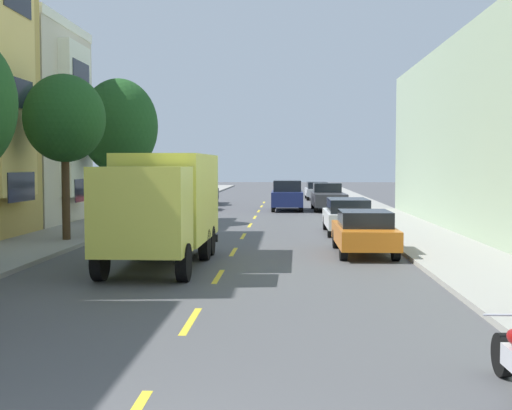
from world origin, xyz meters
The scene contains 15 objects.
ground_plane centered at (0.00, 30.00, 0.00)m, with size 160.00×160.00×0.00m, color #4C4C4F.
sidewalk_left centered at (-7.10, 28.00, 0.07)m, with size 3.20×120.00×0.14m, color #99968E.
sidewalk_right centered at (7.10, 28.00, 0.07)m, with size 3.20×120.00×0.14m, color #99968E.
lane_centerline_dashes centered at (0.00, 24.50, 0.00)m, with size 0.14×47.20×0.01m.
street_tree_third centered at (-6.40, 19.21, 4.60)m, with size 2.98×2.98×6.10m.
street_tree_farthest centered at (-6.40, 27.28, 4.79)m, with size 3.76×3.76×6.96m.
delivery_box_truck centered at (-1.80, 14.00, 1.84)m, with size 2.50×7.05×3.22m.
parked_pickup_black centered at (-4.48, 44.18, 0.83)m, with size 2.08×5.33×1.73m.
parked_wagon_silver centered at (4.29, 51.57, 0.80)m, with size 1.89×4.73×1.50m.
parked_wagon_forest centered at (-4.39, 22.30, 0.80)m, with size 1.92×4.74×1.50m.
parked_sedan_orange centered at (4.29, 16.61, 0.75)m, with size 1.81×4.50×1.43m.
parked_pickup_charcoal centered at (4.43, 37.93, 0.83)m, with size 2.09×5.33×1.73m.
parked_sedan_red centered at (-4.22, 37.53, 0.75)m, with size 1.92×4.55×1.43m.
parked_wagon_white centered at (4.33, 23.16, 0.80)m, with size 1.83×4.71×1.50m.
moving_navy_sedan centered at (1.80, 37.76, 0.99)m, with size 1.95×4.80×1.93m.
Camera 1 is at (1.78, -5.31, 2.90)m, focal length 47.24 mm.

